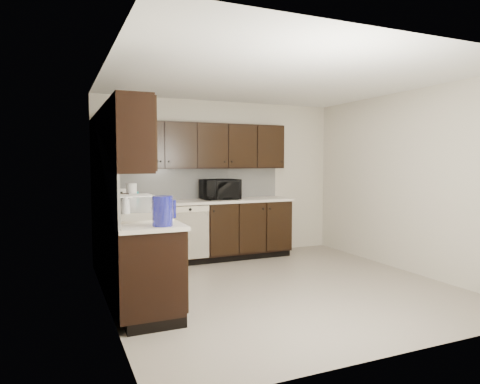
% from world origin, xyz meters
% --- Properties ---
extents(floor, '(4.00, 4.00, 0.00)m').
position_xyz_m(floor, '(0.00, 0.00, 0.00)').
color(floor, gray).
rests_on(floor, ground).
extents(ceiling, '(4.00, 4.00, 0.00)m').
position_xyz_m(ceiling, '(0.00, 0.00, 2.50)').
color(ceiling, white).
rests_on(ceiling, wall_back).
extents(wall_back, '(4.00, 0.02, 2.50)m').
position_xyz_m(wall_back, '(0.00, 2.00, 1.25)').
color(wall_back, '#BBB39F').
rests_on(wall_back, floor).
extents(wall_left, '(0.02, 4.00, 2.50)m').
position_xyz_m(wall_left, '(-2.00, 0.00, 1.25)').
color(wall_left, '#BBB39F').
rests_on(wall_left, floor).
extents(wall_right, '(0.02, 4.00, 2.50)m').
position_xyz_m(wall_right, '(2.00, 0.00, 1.25)').
color(wall_right, '#BBB39F').
rests_on(wall_right, floor).
extents(wall_front, '(4.00, 0.02, 2.50)m').
position_xyz_m(wall_front, '(0.00, -2.00, 1.25)').
color(wall_front, '#BBB39F').
rests_on(wall_front, floor).
extents(lower_cabinets, '(3.00, 2.80, 0.90)m').
position_xyz_m(lower_cabinets, '(-1.01, 1.11, 0.41)').
color(lower_cabinets, black).
rests_on(lower_cabinets, floor).
extents(countertop, '(3.03, 2.83, 0.04)m').
position_xyz_m(countertop, '(-1.01, 1.11, 0.92)').
color(countertop, beige).
rests_on(countertop, lower_cabinets).
extents(backsplash, '(3.00, 2.80, 0.48)m').
position_xyz_m(backsplash, '(-1.22, 1.32, 1.18)').
color(backsplash, beige).
rests_on(backsplash, countertop).
extents(upper_cabinets, '(3.00, 2.80, 0.70)m').
position_xyz_m(upper_cabinets, '(-1.10, 1.20, 1.77)').
color(upper_cabinets, black).
rests_on(upper_cabinets, wall_back).
extents(dishwasher, '(0.58, 0.04, 0.78)m').
position_xyz_m(dishwasher, '(-0.70, 1.41, 0.55)').
color(dishwasher, beige).
rests_on(dishwasher, lower_cabinets).
extents(sink, '(0.54, 0.82, 0.42)m').
position_xyz_m(sink, '(-1.68, -0.01, 0.88)').
color(sink, beige).
rests_on(sink, countertop).
extents(microwave, '(0.57, 0.39, 0.31)m').
position_xyz_m(microwave, '(-0.11, 1.72, 1.10)').
color(microwave, black).
rests_on(microwave, countertop).
extents(soap_bottle_a, '(0.09, 0.09, 0.19)m').
position_xyz_m(soap_bottle_a, '(-1.48, -0.41, 1.04)').
color(soap_bottle_a, gray).
rests_on(soap_bottle_a, countertop).
extents(soap_bottle_b, '(0.11, 0.11, 0.24)m').
position_xyz_m(soap_bottle_b, '(-1.78, 0.25, 1.06)').
color(soap_bottle_b, gray).
rests_on(soap_bottle_b, countertop).
extents(toaster_oven, '(0.39, 0.34, 0.21)m').
position_xyz_m(toaster_oven, '(-1.75, 1.70, 1.04)').
color(toaster_oven, silver).
rests_on(toaster_oven, countertop).
extents(storage_bin, '(0.59, 0.49, 0.20)m').
position_xyz_m(storage_bin, '(-1.72, 0.43, 1.04)').
color(storage_bin, silver).
rests_on(storage_bin, countertop).
extents(blue_pitcher, '(0.20, 0.20, 0.27)m').
position_xyz_m(blue_pitcher, '(-1.59, -0.69, 1.08)').
color(blue_pitcher, navy).
rests_on(blue_pitcher, countertop).
extents(teal_tumbler, '(0.09, 0.09, 0.18)m').
position_xyz_m(teal_tumbler, '(-1.48, 1.35, 1.03)').
color(teal_tumbler, '#0D8B8F').
rests_on(teal_tumbler, countertop).
extents(paper_towel_roll, '(0.17, 0.17, 0.30)m').
position_xyz_m(paper_towel_roll, '(-1.55, 1.23, 1.09)').
color(paper_towel_roll, silver).
rests_on(paper_towel_roll, countertop).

